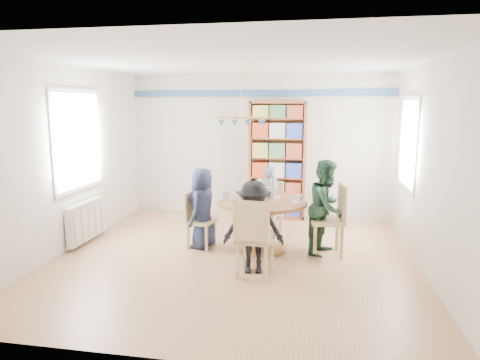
% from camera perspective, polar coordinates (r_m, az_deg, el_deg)
% --- Properties ---
extents(ground, '(5.00, 5.00, 0.00)m').
position_cam_1_polar(ground, '(6.11, -0.67, -10.39)').
color(ground, tan).
extents(room_shell, '(5.00, 5.00, 5.00)m').
position_cam_1_polar(room_shell, '(6.65, -1.51, 5.83)').
color(room_shell, white).
rests_on(room_shell, ground).
extents(radiator, '(0.12, 1.00, 0.60)m').
position_cam_1_polar(radiator, '(7.11, -19.79, -5.11)').
color(radiator, silver).
rests_on(radiator, ground).
extents(dining_table, '(1.30, 1.30, 0.75)m').
position_cam_1_polar(dining_table, '(6.29, 3.03, -4.49)').
color(dining_table, brown).
rests_on(dining_table, ground).
extents(chair_left, '(0.44, 0.44, 0.85)m').
position_cam_1_polar(chair_left, '(6.49, -5.78, -4.90)').
color(chair_left, '#CFB67F').
rests_on(chair_left, ground).
extents(chair_right, '(0.52, 0.52, 1.04)m').
position_cam_1_polar(chair_right, '(6.27, 12.31, -4.63)').
color(chair_right, '#CFB67F').
rests_on(chair_right, ground).
extents(chair_far, '(0.46, 0.46, 0.85)m').
position_cam_1_polar(chair_far, '(7.29, 4.12, -3.21)').
color(chair_far, '#CFB67F').
rests_on(chair_far, ground).
extents(chair_near, '(0.48, 0.48, 1.00)m').
position_cam_1_polar(chair_near, '(5.31, 1.81, -7.30)').
color(chair_near, '#CFB67F').
rests_on(chair_near, ground).
extents(person_left, '(0.49, 0.65, 1.21)m').
position_cam_1_polar(person_left, '(6.44, -4.98, -3.74)').
color(person_left, '#192138').
rests_on(person_left, ground).
extents(person_right, '(0.72, 0.81, 1.37)m').
position_cam_1_polar(person_right, '(6.25, 11.45, -3.57)').
color(person_right, '#1C3826').
rests_on(person_right, ground).
extents(person_far, '(0.49, 0.40, 1.15)m').
position_cam_1_polar(person_far, '(7.18, 3.78, -2.56)').
color(person_far, gray).
rests_on(person_far, ground).
extents(person_near, '(0.82, 0.53, 1.19)m').
position_cam_1_polar(person_near, '(5.45, 1.81, -6.33)').
color(person_near, black).
rests_on(person_near, ground).
extents(bookshelf, '(1.05, 0.31, 2.20)m').
position_cam_1_polar(bookshelf, '(8.07, 5.01, 2.46)').
color(bookshelf, maroon).
rests_on(bookshelf, ground).
extents(tableware, '(1.29, 1.29, 0.34)m').
position_cam_1_polar(tableware, '(6.26, 2.83, -2.05)').
color(tableware, white).
rests_on(tableware, dining_table).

